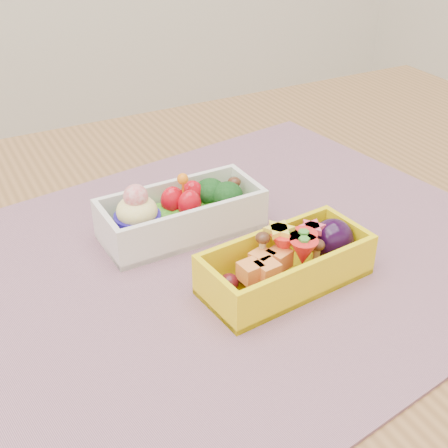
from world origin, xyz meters
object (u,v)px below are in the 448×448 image
table (230,326)px  bento_white (181,213)px  placemat (220,261)px  bento_yellow (289,262)px

table → bento_white: (-0.03, 0.05, 0.13)m
placemat → bento_yellow: size_ratio=3.62×
placemat → bento_white: size_ratio=3.54×
table → bento_white: bento_white is taller
placemat → bento_yellow: bento_yellow is taller
table → bento_white: 0.14m
placemat → bento_white: bento_white is taller
table → placemat: placemat is taller
placemat → bento_white: (-0.01, 0.06, 0.02)m
placemat → bento_yellow: bearing=-56.9°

